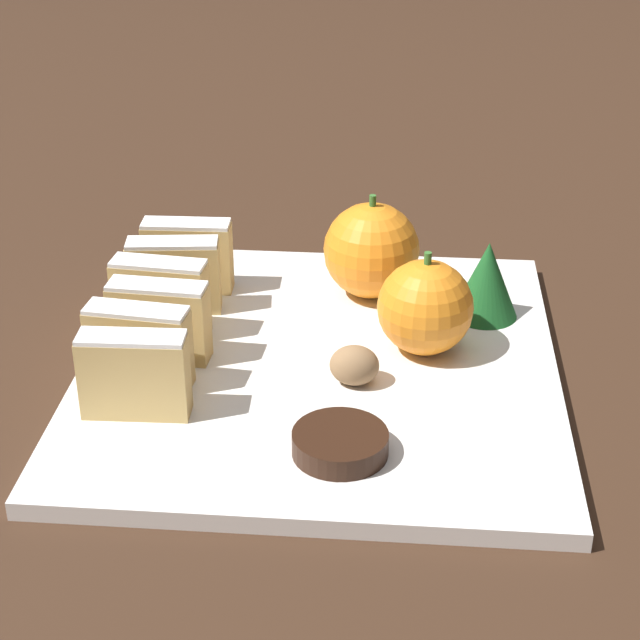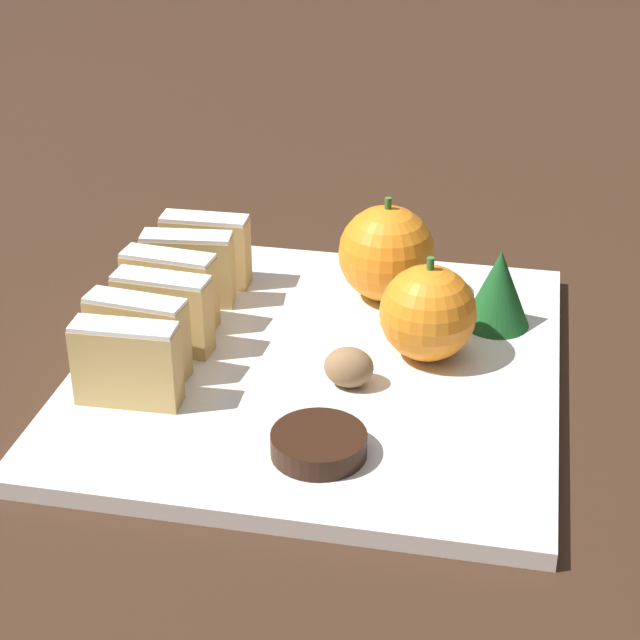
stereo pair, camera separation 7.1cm
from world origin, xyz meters
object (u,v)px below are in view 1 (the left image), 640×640
orange_near (371,250)px  orange_far (425,307)px  walnut (354,365)px  chocolate_cookie (340,443)px

orange_near → orange_far: 0.09m
orange_near → walnut: (-0.01, -0.13, -0.02)m
orange_far → walnut: size_ratio=2.27×
orange_far → walnut: bearing=-133.2°
chocolate_cookie → walnut: bearing=87.3°
orange_far → walnut: 0.07m
orange_far → orange_near: bearing=115.9°
orange_far → chocolate_cookie: (-0.05, -0.13, -0.03)m
orange_far → chocolate_cookie: bearing=-110.9°
orange_near → walnut: orange_near is taller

